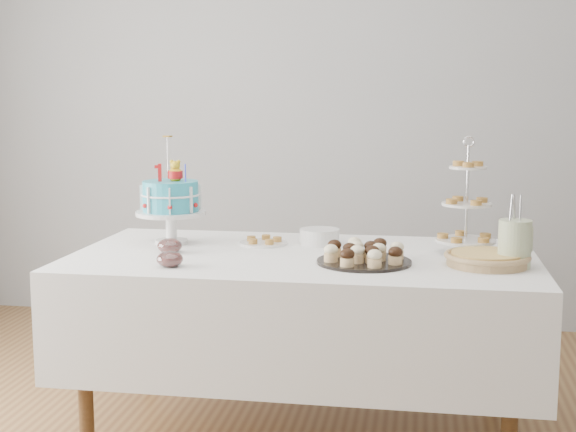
% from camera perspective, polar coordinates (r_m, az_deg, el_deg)
% --- Properties ---
extents(walls, '(5.04, 4.04, 2.70)m').
position_cam_1_polar(walls, '(2.98, 0.24, 7.11)').
color(walls, gray).
rests_on(walls, floor).
extents(table, '(1.92, 1.02, 0.77)m').
position_cam_1_polar(table, '(3.40, 1.06, -6.51)').
color(table, silver).
rests_on(table, floor).
extents(birthday_cake, '(0.31, 0.31, 0.48)m').
position_cam_1_polar(birthday_cake, '(3.60, -8.31, 0.09)').
color(birthday_cake, silver).
rests_on(birthday_cake, table).
extents(cupcake_tray, '(0.38, 0.38, 0.09)m').
position_cam_1_polar(cupcake_tray, '(3.17, 5.44, -2.63)').
color(cupcake_tray, black).
rests_on(cupcake_tray, table).
extents(pie, '(0.33, 0.33, 0.05)m').
position_cam_1_polar(pie, '(3.21, 13.98, -2.92)').
color(pie, tan).
rests_on(pie, table).
extents(tiered_stand, '(0.25, 0.25, 0.49)m').
position_cam_1_polar(tiered_stand, '(3.42, 12.60, 0.78)').
color(tiered_stand, silver).
rests_on(tiered_stand, table).
extents(plate_stack, '(0.18, 0.18, 0.07)m').
position_cam_1_polar(plate_stack, '(3.57, 2.26, -1.48)').
color(plate_stack, silver).
rests_on(plate_stack, table).
extents(pastry_plate, '(0.21, 0.21, 0.03)m').
position_cam_1_polar(pastry_plate, '(3.57, -1.76, -1.81)').
color(pastry_plate, silver).
rests_on(pastry_plate, table).
extents(jam_bowl_a, '(0.10, 0.10, 0.06)m').
position_cam_1_polar(jam_bowl_a, '(3.13, -8.40, -3.07)').
color(jam_bowl_a, silver).
rests_on(jam_bowl_a, table).
extents(jam_bowl_b, '(0.10, 0.10, 0.06)m').
position_cam_1_polar(jam_bowl_b, '(3.41, -8.41, -2.12)').
color(jam_bowl_b, silver).
rests_on(jam_bowl_b, table).
extents(utensil_pitcher, '(0.13, 0.13, 0.28)m').
position_cam_1_polar(utensil_pitcher, '(3.20, 15.83, -1.77)').
color(utensil_pitcher, beige).
rests_on(utensil_pitcher, table).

